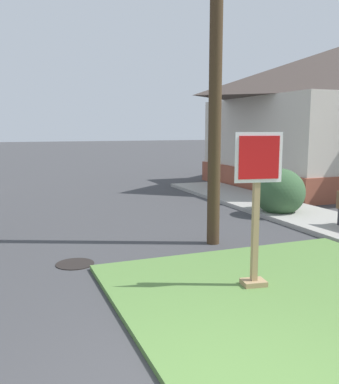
% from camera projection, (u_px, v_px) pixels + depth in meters
% --- Properties ---
extents(grass_corner_patch, '(5.23, 4.93, 0.08)m').
position_uv_depth(grass_corner_patch, '(300.00, 297.00, 6.21)').
color(grass_corner_patch, '#567F3D').
rests_on(grass_corner_patch, ground).
extents(sidewalk_strip, '(2.20, 16.13, 0.12)m').
position_uv_depth(sidewalk_strip, '(320.00, 221.00, 11.29)').
color(sidewalk_strip, '#9E9B93').
rests_on(sidewalk_strip, ground).
extents(stop_sign, '(0.74, 0.33, 2.36)m').
position_uv_depth(stop_sign, '(256.00, 212.00, 6.40)').
color(stop_sign, '#A3845B').
rests_on(stop_sign, grass_corner_patch).
extents(manhole_cover, '(0.70, 0.70, 0.02)m').
position_uv_depth(manhole_cover, '(75.00, 264.00, 7.85)').
color(manhole_cover, black).
rests_on(manhole_cover, ground).
extents(utility_pole, '(1.40, 0.27, 9.32)m').
position_uv_depth(utility_pole, '(217.00, 10.00, 8.56)').
color(utility_pole, '#42301E').
rests_on(utility_pole, ground).
extents(shrub_by_curb, '(1.44, 1.44, 1.36)m').
position_uv_depth(shrub_by_curb, '(280.00, 192.00, 12.17)').
color(shrub_by_curb, '#375936').
rests_on(shrub_by_curb, ground).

